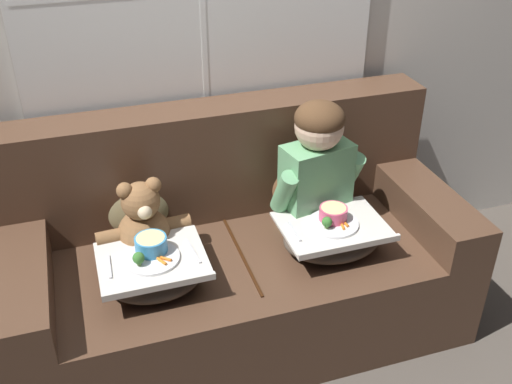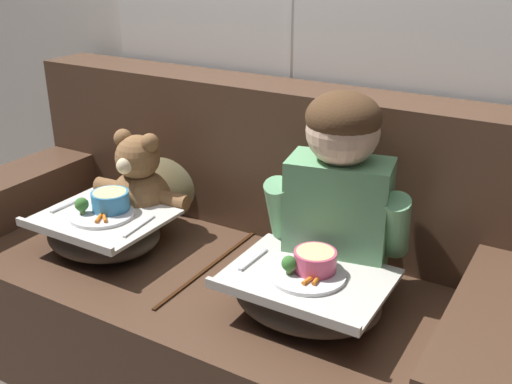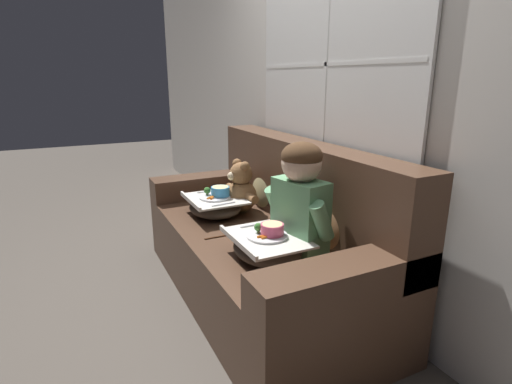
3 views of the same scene
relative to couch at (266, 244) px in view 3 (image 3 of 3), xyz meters
The scene contains 9 objects.
ground_plane 0.36m from the couch, 90.00° to the right, with size 14.00×14.00×0.00m, color #4C443D.
wall_back_with_window 1.06m from the couch, 90.00° to the left, with size 8.00×0.08×2.60m.
couch is the anchor object (origin of this frame).
throw_pillow_behind_child 0.51m from the couch, 26.28° to the left, with size 0.37×0.18×0.38m.
throw_pillow_behind_teddy 0.51m from the couch, 153.72° to the left, with size 0.33×0.16×0.35m.
child_figure 0.58m from the couch, ahead, with size 0.45×0.25×0.61m.
teddy_bear 0.47m from the couch, behind, with size 0.40×0.28×0.37m.
lap_tray_child 0.47m from the couch, 26.86° to the right, with size 0.45×0.35×0.19m.
lap_tray_teddy 0.47m from the couch, 153.25° to the right, with size 0.42×0.36×0.20m.
Camera 3 is at (2.10, -1.03, 1.38)m, focal length 28.00 mm.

